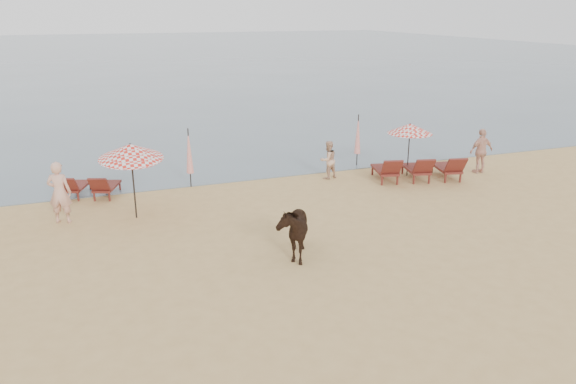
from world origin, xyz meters
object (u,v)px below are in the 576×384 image
Objects in this scene: beachgoer_right_b at (481,151)px; umbrella_open_left_b at (131,151)px; lounger_cluster_left at (89,186)px; cow at (292,229)px; umbrella_closed_left at (189,151)px; lounger_cluster_right at (418,168)px; umbrella_open_right at (410,129)px; beachgoer_right_a at (328,160)px; beachgoer_left at (60,192)px; umbrella_closed_right at (358,134)px.

umbrella_open_left_b is at bearing 1.26° from beachgoer_right_b.
lounger_cluster_left is 0.88× the size of umbrella_open_left_b.
cow is at bearing 25.43° from beachgoer_right_b.
cow is (3.66, -4.45, -1.41)m from umbrella_open_left_b.
umbrella_closed_left reaches higher than lounger_cluster_left.
lounger_cluster_right is 1.61× the size of umbrella_closed_left.
lounger_cluster_left is at bearing 145.20° from cow.
cow is (-7.03, -5.56, -1.14)m from umbrella_open_right.
umbrella_open_right is 8.58m from umbrella_closed_left.
beachgoer_right_a is at bearing 168.34° from lounger_cluster_right.
umbrella_closed_left reaches higher than lounger_cluster_right.
beachgoer_left is (-5.86, 4.83, 0.21)m from cow.
umbrella_open_left_b reaches higher than umbrella_open_right.
umbrella_closed_right is at bearing 23.68° from lounger_cluster_left.
umbrella_open_right reaches higher than lounger_cluster_right.
umbrella_open_left_b is (1.32, -2.63, 1.76)m from lounger_cluster_left.
umbrella_open_right is at bearing -12.88° from beachgoer_right_b.
lounger_cluster_left is 1.01× the size of umbrella_closed_right.
umbrella_open_right is at bearing 152.41° from beachgoer_right_a.
umbrella_open_left_b reaches higher than umbrella_closed_right.
lounger_cluster_right is at bearing -94.54° from umbrella_open_right.
beachgoer_right_b is at bearing 46.16° from cow.
umbrella_open_left_b is at bearing -171.49° from beachgoer_left.
cow is at bearing -148.45° from umbrella_open_right.
umbrella_closed_left reaches higher than umbrella_open_right.
lounger_cluster_right is at bearing 54.53° from cow.
umbrella_closed_right is at bearing 5.94° from umbrella_open_left_b.
cow is 0.94× the size of beachgoer_left.
umbrella_closed_right is at bearing -33.56° from beachgoer_right_b.
lounger_cluster_left is 0.99× the size of umbrella_closed_left.
umbrella_closed_right is 1.19× the size of cow.
lounger_cluster_left is 2.48m from beachgoer_left.
umbrella_open_left_b is at bearing -161.52° from umbrella_closed_right.
beachgoer_right_b reaches higher than cow.
umbrella_open_left_b is 1.39× the size of beachgoer_right_b.
beachgoer_left reaches higher than cow.
beachgoer_right_a is at bearing 1.45° from umbrella_open_left_b.
umbrella_open_left_b is 2.54m from beachgoer_left.
umbrella_open_left_b is at bearing -42.52° from lounger_cluster_left.
beachgoer_right_a is (-3.13, 0.78, -1.17)m from umbrella_open_right.
umbrella_open_left_b reaches higher than beachgoer_right_a.
umbrella_open_left_b is 1.15× the size of umbrella_closed_right.
beachgoer_right_a is at bearing 159.29° from umbrella_open_right.
umbrella_open_right is 1.16× the size of cow.
umbrella_closed_left is at bearing -11.53° from beachgoer_right_b.
beachgoer_right_b is at bearing -10.87° from umbrella_closed_left.
lounger_cluster_right is 2.40× the size of beachgoer_right_a.
beachgoer_left is (-12.89, -0.73, -0.94)m from umbrella_open_right.
beachgoer_right_b is at bearing -19.00° from umbrella_open_right.
umbrella_open_right is at bearing 13.59° from lounger_cluster_left.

